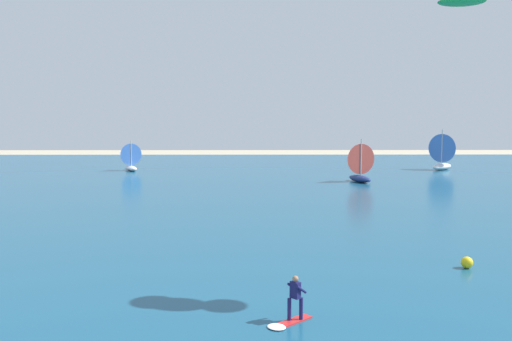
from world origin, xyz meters
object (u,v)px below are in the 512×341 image
Objects in this scene: sailboat_leading at (445,151)px; sailboat_heeled_over at (130,157)px; kitesurfer at (292,306)px; sailboat_outermost at (357,162)px; marker_buoy at (467,262)px.

sailboat_heeled_over is at bearing -178.49° from sailboat_leading.
sailboat_outermost is (10.13, 41.13, 1.54)m from kitesurfer.
marker_buoy is at bearing -107.86° from sailboat_leading.
kitesurfer is at bearing -142.38° from marker_buoy.
sailboat_heeled_over is 7.00× the size of marker_buoy.
sailboat_leading is 1.14× the size of sailboat_outermost.
sailboat_heeled_over is 0.85× the size of sailboat_outermost.
sailboat_heeled_over is (-17.35, 53.09, 1.22)m from kitesurfer.
kitesurfer is 0.46× the size of sailboat_heeled_over.
sailboat_leading reaches higher than sailboat_heeled_over.
sailboat_heeled_over is at bearing 119.66° from marker_buoy.
marker_buoy is at bearing 37.62° from kitesurfer.
sailboat_heeled_over is 41.56m from sailboat_leading.
kitesurfer is 42.39m from sailboat_outermost.
sailboat_leading is 9.37× the size of marker_buoy.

